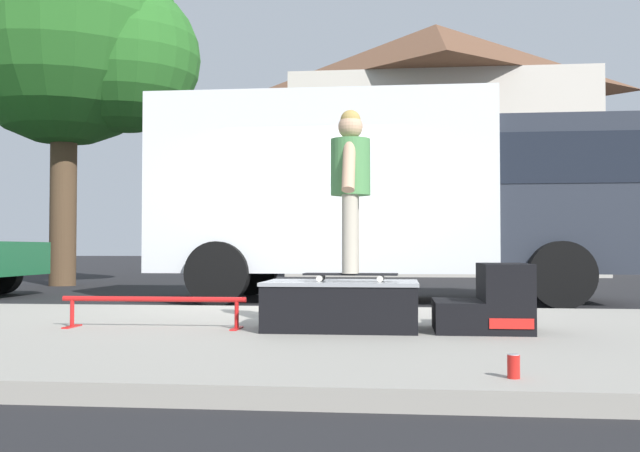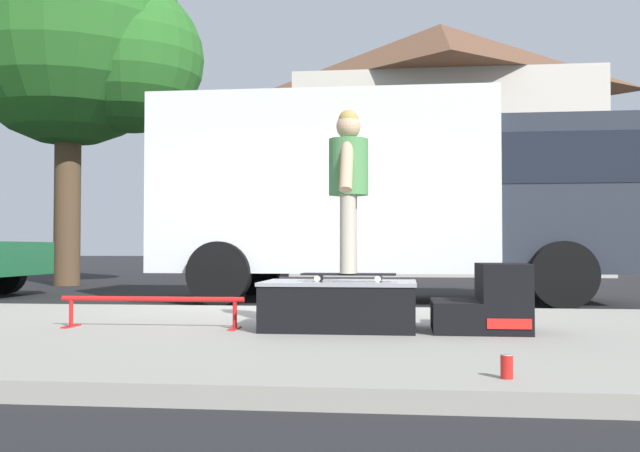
{
  "view_description": "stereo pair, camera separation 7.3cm",
  "coord_description": "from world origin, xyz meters",
  "px_view_note": "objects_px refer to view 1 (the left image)",
  "views": [
    {
      "loc": [
        1.18,
        -9.08,
        0.8
      ],
      "look_at": [
        0.33,
        -1.19,
        1.04
      ],
      "focal_mm": 41.28,
      "sensor_mm": 36.0,
      "label": 1
    },
    {
      "loc": [
        1.25,
        -9.07,
        0.8
      ],
      "look_at": [
        0.33,
        -1.19,
        1.04
      ],
      "focal_mm": 41.28,
      "sensor_mm": 36.0,
      "label": 2
    }
  ],
  "objects_px": {
    "kicker_ramp": "(490,303)",
    "soda_can": "(514,366)",
    "box_truck": "(388,190)",
    "street_tree_main": "(78,39)",
    "grind_rail": "(153,304)",
    "skateboard": "(351,275)",
    "skate_box": "(341,304)",
    "skater_kid": "(351,177)"
  },
  "relations": [
    {
      "from": "box_truck",
      "to": "street_tree_main",
      "type": "height_order",
      "value": "street_tree_main"
    },
    {
      "from": "skate_box",
      "to": "box_truck",
      "type": "bearing_deg",
      "value": 86.48
    },
    {
      "from": "kicker_ramp",
      "to": "skate_box",
      "type": "bearing_deg",
      "value": 179.98
    },
    {
      "from": "kicker_ramp",
      "to": "grind_rail",
      "type": "distance_m",
      "value": 2.82
    },
    {
      "from": "skater_kid",
      "to": "street_tree_main",
      "type": "distance_m",
      "value": 11.83
    },
    {
      "from": "kicker_ramp",
      "to": "skater_kid",
      "type": "xyz_separation_m",
      "value": [
        -1.14,
        -0.06,
        1.05
      ]
    },
    {
      "from": "grind_rail",
      "to": "street_tree_main",
      "type": "height_order",
      "value": "street_tree_main"
    },
    {
      "from": "skateboard",
      "to": "box_truck",
      "type": "relative_size",
      "value": 0.11
    },
    {
      "from": "grind_rail",
      "to": "box_truck",
      "type": "relative_size",
      "value": 0.23
    },
    {
      "from": "grind_rail",
      "to": "skateboard",
      "type": "relative_size",
      "value": 2.04
    },
    {
      "from": "soda_can",
      "to": "street_tree_main",
      "type": "bearing_deg",
      "value": 123.83
    },
    {
      "from": "kicker_ramp",
      "to": "skateboard",
      "type": "relative_size",
      "value": 0.98
    },
    {
      "from": "kicker_ramp",
      "to": "street_tree_main",
      "type": "distance_m",
      "value": 12.83
    },
    {
      "from": "soda_can",
      "to": "kicker_ramp",
      "type": "bearing_deg",
      "value": 86.24
    },
    {
      "from": "soda_can",
      "to": "skateboard",
      "type": "bearing_deg",
      "value": 114.56
    },
    {
      "from": "skateboard",
      "to": "soda_can",
      "type": "distance_m",
      "value": 2.42
    },
    {
      "from": "kicker_ramp",
      "to": "soda_can",
      "type": "relative_size",
      "value": 6.08
    },
    {
      "from": "skater_kid",
      "to": "box_truck",
      "type": "bearing_deg",
      "value": 87.42
    },
    {
      "from": "skateboard",
      "to": "skater_kid",
      "type": "height_order",
      "value": "skater_kid"
    },
    {
      "from": "box_truck",
      "to": "street_tree_main",
      "type": "xyz_separation_m",
      "value": [
        -6.76,
        3.87,
        3.65
      ]
    },
    {
      "from": "box_truck",
      "to": "street_tree_main",
      "type": "bearing_deg",
      "value": 150.18
    },
    {
      "from": "street_tree_main",
      "to": "grind_rail",
      "type": "bearing_deg",
      "value": -61.9
    },
    {
      "from": "skate_box",
      "to": "kicker_ramp",
      "type": "height_order",
      "value": "kicker_ramp"
    },
    {
      "from": "skate_box",
      "to": "grind_rail",
      "type": "xyz_separation_m",
      "value": [
        -1.6,
        -0.08,
        -0.01
      ]
    },
    {
      "from": "skate_box",
      "to": "street_tree_main",
      "type": "bearing_deg",
      "value": 125.63
    },
    {
      "from": "box_truck",
      "to": "street_tree_main",
      "type": "relative_size",
      "value": 0.87
    },
    {
      "from": "soda_can",
      "to": "street_tree_main",
      "type": "relative_size",
      "value": 0.02
    },
    {
      "from": "skate_box",
      "to": "kicker_ramp",
      "type": "bearing_deg",
      "value": -0.02
    },
    {
      "from": "skateboard",
      "to": "street_tree_main",
      "type": "distance_m",
      "value": 12.13
    },
    {
      "from": "grind_rail",
      "to": "skater_kid",
      "type": "height_order",
      "value": "skater_kid"
    },
    {
      "from": "skate_box",
      "to": "box_truck",
      "type": "xyz_separation_m",
      "value": [
        0.31,
        5.12,
        1.37
      ]
    },
    {
      "from": "skateboard",
      "to": "box_truck",
      "type": "distance_m",
      "value": 5.3
    },
    {
      "from": "kicker_ramp",
      "to": "grind_rail",
      "type": "height_order",
      "value": "kicker_ramp"
    },
    {
      "from": "grind_rail",
      "to": "box_truck",
      "type": "height_order",
      "value": "box_truck"
    },
    {
      "from": "skateboard",
      "to": "kicker_ramp",
      "type": "bearing_deg",
      "value": 2.81
    },
    {
      "from": "skate_box",
      "to": "skateboard",
      "type": "relative_size",
      "value": 1.63
    },
    {
      "from": "grind_rail",
      "to": "skate_box",
      "type": "bearing_deg",
      "value": 2.92
    },
    {
      "from": "kicker_ramp",
      "to": "soda_can",
      "type": "bearing_deg",
      "value": -93.76
    },
    {
      "from": "box_truck",
      "to": "skater_kid",
      "type": "bearing_deg",
      "value": -92.58
    },
    {
      "from": "kicker_ramp",
      "to": "soda_can",
      "type": "distance_m",
      "value": 2.24
    },
    {
      "from": "skater_kid",
      "to": "soda_can",
      "type": "height_order",
      "value": "skater_kid"
    },
    {
      "from": "skate_box",
      "to": "street_tree_main",
      "type": "xyz_separation_m",
      "value": [
        -6.44,
        8.99,
        5.02
      ]
    }
  ]
}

